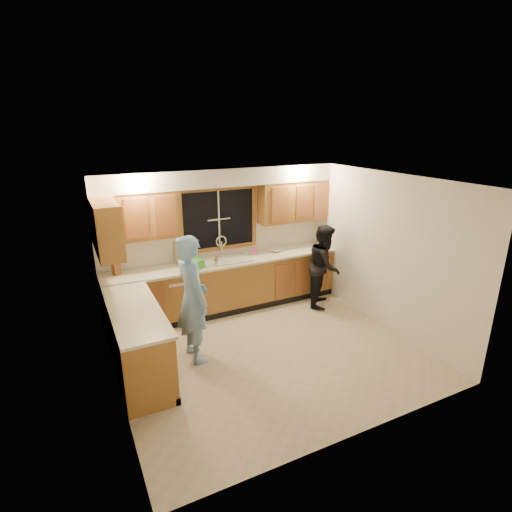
{
  "coord_description": "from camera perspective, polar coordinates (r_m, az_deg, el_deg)",
  "views": [
    {
      "loc": [
        -2.44,
        -4.55,
        3.2
      ],
      "look_at": [
        0.12,
        0.65,
        1.27
      ],
      "focal_mm": 28.0,
      "sensor_mm": 36.0,
      "label": 1
    }
  ],
  "objects": [
    {
      "name": "base_cabinets_back",
      "position": [
        7.16,
        -4.24,
        -4.28
      ],
      "size": [
        4.2,
        0.6,
        0.88
      ],
      "primitive_type": "cube",
      "color": "#A26B2F",
      "rests_on": "ground"
    },
    {
      "name": "woman",
      "position": [
        7.32,
        9.77,
        -1.37
      ],
      "size": [
        0.91,
        0.93,
        1.51
      ],
      "primitive_type": "imported",
      "rotation": [
        0.0,
        0.0,
        0.85
      ],
      "color": "black",
      "rests_on": "floor"
    },
    {
      "name": "dish_crate",
      "position": [
        6.67,
        -9.16,
        -1.13
      ],
      "size": [
        0.39,
        0.38,
        0.15
      ],
      "primitive_type": "cube",
      "rotation": [
        0.0,
        0.0,
        0.33
      ],
      "color": "green",
      "rests_on": "countertop_back"
    },
    {
      "name": "ceiling",
      "position": [
        5.21,
        2.0,
        10.7
      ],
      "size": [
        4.2,
        4.2,
        0.0
      ],
      "primitive_type": "plane",
      "rotation": [
        3.14,
        0.0,
        0.0
      ],
      "color": "silver"
    },
    {
      "name": "sink",
      "position": [
        7.02,
        -4.33,
        -1.06
      ],
      "size": [
        0.86,
        0.52,
        0.57
      ],
      "color": "silver",
      "rests_on": "countertop_back"
    },
    {
      "name": "wall_back",
      "position": [
        7.16,
        -5.3,
        2.56
      ],
      "size": [
        4.2,
        0.0,
        4.2
      ],
      "primitive_type": "plane",
      "rotation": [
        1.57,
        0.0,
        0.0
      ],
      "color": "white",
      "rests_on": "ground"
    },
    {
      "name": "can_left",
      "position": [
        6.68,
        -5.69,
        -1.04
      ],
      "size": [
        0.08,
        0.08,
        0.12
      ],
      "primitive_type": "cylinder",
      "rotation": [
        0.0,
        0.0,
        0.24
      ],
      "color": "beige",
      "rests_on": "countertop_back"
    },
    {
      "name": "knife_block",
      "position": [
        6.68,
        -19.33,
        -1.67
      ],
      "size": [
        0.14,
        0.13,
        0.21
      ],
      "primitive_type": "cube",
      "rotation": [
        0.0,
        0.0,
        0.43
      ],
      "color": "#9D592B",
      "rests_on": "countertop_back"
    },
    {
      "name": "floor",
      "position": [
        6.07,
        1.73,
        -13.39
      ],
      "size": [
        4.2,
        4.2,
        0.0
      ],
      "primitive_type": "plane",
      "color": "#C0B193",
      "rests_on": "ground"
    },
    {
      "name": "soffit",
      "position": [
        6.78,
        -5.03,
        11.17
      ],
      "size": [
        4.2,
        0.35,
        0.3
      ],
      "primitive_type": "cube",
      "color": "silver",
      "rests_on": "wall_back"
    },
    {
      "name": "upper_cabinets_left",
      "position": [
        6.51,
        -16.74,
        5.46
      ],
      "size": [
        1.35,
        0.33,
        0.75
      ],
      "primitive_type": "cube",
      "color": "#A26B2F",
      "rests_on": "wall_back"
    },
    {
      "name": "wall_left",
      "position": [
        4.96,
        -20.23,
        -5.93
      ],
      "size": [
        0.0,
        3.8,
        3.8
      ],
      "primitive_type": "plane",
      "rotation": [
        1.57,
        0.0,
        1.57
      ],
      "color": "white",
      "rests_on": "ground"
    },
    {
      "name": "upper_cabinets_right",
      "position": [
        7.5,
        5.34,
        7.79
      ],
      "size": [
        1.35,
        0.33,
        0.75
      ],
      "primitive_type": "cube",
      "color": "#A26B2F",
      "rests_on": "wall_back"
    },
    {
      "name": "base_cabinets_left",
      "position": [
        5.66,
        -16.69,
        -11.62
      ],
      "size": [
        0.6,
        1.9,
        0.88
      ],
      "primitive_type": "cube",
      "color": "#A26B2F",
      "rests_on": "ground"
    },
    {
      "name": "cutting_board",
      "position": [
        6.92,
        -10.37,
        0.54
      ],
      "size": [
        0.3,
        0.16,
        0.37
      ],
      "primitive_type": "cube",
      "rotation": [
        -0.21,
        0.0,
        -0.23
      ],
      "color": "tan",
      "rests_on": "countertop_back"
    },
    {
      "name": "countertop_left",
      "position": [
        5.45,
        -16.98,
        -7.39
      ],
      "size": [
        0.63,
        1.9,
        0.04
      ],
      "primitive_type": "cube",
      "color": "#EDE5C7",
      "rests_on": "base_cabinets_left"
    },
    {
      "name": "bowl",
      "position": [
        7.46,
        2.91,
        0.84
      ],
      "size": [
        0.25,
        0.25,
        0.05
      ],
      "primitive_type": "imported",
      "rotation": [
        0.0,
        0.0,
        0.14
      ],
      "color": "silver",
      "rests_on": "countertop_back"
    },
    {
      "name": "countertop_back",
      "position": [
        6.99,
        -4.28,
        -0.84
      ],
      "size": [
        4.2,
        0.63,
        0.04
      ],
      "primitive_type": "cube",
      "color": "#EDE5C7",
      "rests_on": "base_cabinets_back"
    },
    {
      "name": "wall_right",
      "position": [
        6.71,
        17.9,
        0.63
      ],
      "size": [
        0.0,
        3.8,
        3.8
      ],
      "primitive_type": "plane",
      "rotation": [
        1.57,
        0.0,
        -1.57
      ],
      "color": "white",
      "rests_on": "ground"
    },
    {
      "name": "upper_cabinets_return",
      "position": [
        5.85,
        -20.57,
        3.66
      ],
      "size": [
        0.33,
        0.9,
        0.75
      ],
      "primitive_type": "cube",
      "color": "#A26B2F",
      "rests_on": "wall_left"
    },
    {
      "name": "stove",
      "position": [
        5.17,
        -15.53,
        -14.48
      ],
      "size": [
        0.58,
        0.75,
        0.9
      ],
      "primitive_type": "cube",
      "color": "silver",
      "rests_on": "floor"
    },
    {
      "name": "window_frame",
      "position": [
        7.07,
        -5.35,
        5.27
      ],
      "size": [
        1.44,
        0.03,
        1.14
      ],
      "color": "black",
      "rests_on": "wall_back"
    },
    {
      "name": "can_right",
      "position": [
        6.81,
        -5.61,
        -0.65
      ],
      "size": [
        0.07,
        0.07,
        0.13
      ],
      "primitive_type": "cylinder",
      "rotation": [
        0.0,
        0.0,
        0.01
      ],
      "color": "beige",
      "rests_on": "countertop_back"
    },
    {
      "name": "dishwasher",
      "position": [
        6.92,
        -10.76,
        -5.67
      ],
      "size": [
        0.6,
        0.56,
        0.82
      ],
      "primitive_type": "cube",
      "color": "silver",
      "rests_on": "floor"
    },
    {
      "name": "soap_bottle",
      "position": [
        7.26,
        -0.27,
        0.92
      ],
      "size": [
        0.11,
        0.11,
        0.19
      ],
      "primitive_type": "imported",
      "rotation": [
        0.0,
        0.0,
        -0.31
      ],
      "color": "#D55175",
      "rests_on": "countertop_back"
    },
    {
      "name": "man",
      "position": [
        5.57,
        -9.07,
        -6.08
      ],
      "size": [
        0.5,
        0.7,
        1.82
      ],
      "primitive_type": "imported",
      "rotation": [
        0.0,
        0.0,
        1.67
      ],
      "color": "#79ADE5",
      "rests_on": "floor"
    }
  ]
}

